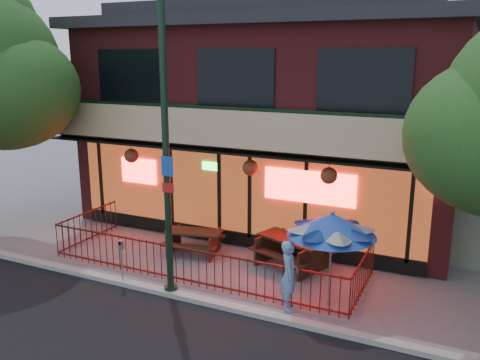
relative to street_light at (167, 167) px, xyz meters
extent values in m
plane|color=gray|center=(0.00, 0.40, -3.15)|extent=(80.00, 80.00, 0.00)
cube|color=#999993|center=(0.00, -0.10, -3.09)|extent=(80.00, 0.25, 0.12)
cube|color=maroon|center=(0.00, 7.60, 0.10)|extent=(12.00, 8.00, 6.50)
cube|color=#59230F|center=(0.00, 3.58, -1.50)|extent=(11.00, 0.06, 2.60)
cube|color=#FF0C0C|center=(2.30, 3.50, -1.05)|extent=(2.60, 0.04, 0.90)
cube|color=#FF0C0C|center=(-3.40, 3.50, -1.15)|extent=(1.30, 0.04, 0.80)
cube|color=tan|center=(0.00, 3.10, 0.40)|extent=(12.20, 1.33, 1.26)
cube|color=black|center=(-3.60, 3.58, 1.85)|extent=(2.40, 0.06, 1.60)
cube|color=black|center=(0.00, 3.58, 1.85)|extent=(2.40, 0.06, 1.60)
cube|color=black|center=(3.60, 3.58, 1.85)|extent=(2.40, 0.06, 1.60)
cube|color=black|center=(0.00, 3.55, -2.90)|extent=(11.00, 0.12, 0.40)
cube|color=#FFC672|center=(5.60, 3.42, -0.60)|extent=(0.18, 0.18, 0.32)
cube|color=#511511|center=(0.00, 0.60, -2.20)|extent=(8.40, 0.04, 0.04)
cube|color=#511511|center=(0.00, 0.60, -3.03)|extent=(8.40, 0.04, 0.04)
cube|color=#511511|center=(-4.20, 1.90, -2.20)|extent=(0.04, 2.60, 0.04)
cube|color=#511511|center=(4.20, 1.90, -2.20)|extent=(0.04, 2.60, 0.04)
cylinder|color=#511511|center=(0.00, 0.60, -2.65)|extent=(0.02, 0.02, 1.00)
cylinder|color=black|center=(0.00, 0.00, 0.35)|extent=(0.16, 0.16, 7.00)
cylinder|color=black|center=(0.00, 0.00, -3.05)|extent=(0.32, 0.32, 0.20)
cube|color=#194CB2|center=(0.12, -0.15, 0.05)|extent=(0.30, 0.02, 0.45)
cube|color=red|center=(0.12, -0.15, -0.45)|extent=(0.30, 0.02, 0.22)
cube|color=#382314|center=(-1.41, 2.35, -2.82)|extent=(0.30, 1.15, 0.66)
cube|color=#382314|center=(-0.19, 2.61, -2.82)|extent=(0.30, 1.15, 0.66)
cube|color=#382314|center=(-0.80, 2.48, -2.49)|extent=(1.71, 1.00, 0.05)
cube|color=#382314|center=(-0.70, 2.00, -2.76)|extent=(1.62, 0.59, 0.04)
cube|color=#382314|center=(-0.91, 2.96, -2.76)|extent=(1.62, 0.59, 0.04)
cube|color=#321D11|center=(1.39, 3.04, -2.76)|extent=(0.50, 1.32, 0.78)
cube|color=#321D11|center=(2.79, 2.56, -2.76)|extent=(0.50, 1.32, 0.78)
cube|color=#321D11|center=(2.09, 2.80, -2.37)|extent=(2.05, 1.36, 0.06)
cube|color=#321D11|center=(1.90, 2.25, -2.68)|extent=(1.89, 0.90, 0.05)
cube|color=#321D11|center=(2.28, 3.35, -2.68)|extent=(1.89, 0.90, 0.05)
cylinder|color=gray|center=(3.60, 1.10, -2.10)|extent=(0.05, 0.05, 2.09)
cone|color=#1D40A0|center=(3.60, 1.10, -1.20)|extent=(2.00, 1.99, 0.52)
sphere|color=gray|center=(3.60, 1.10, -0.92)|extent=(0.09, 0.09, 0.09)
imported|color=#6493C8|center=(2.83, 0.50, -2.33)|extent=(0.56, 0.69, 1.64)
cylinder|color=#9C9EA4|center=(-1.38, -0.08, -2.68)|extent=(0.04, 0.04, 0.95)
cube|color=#9C9EA4|center=(-1.38, -0.08, -2.10)|extent=(0.12, 0.11, 0.24)
cube|color=black|center=(-1.38, -0.12, -2.05)|extent=(0.07, 0.02, 0.09)
camera|label=1|loc=(6.32, -9.49, 2.47)|focal=38.00mm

